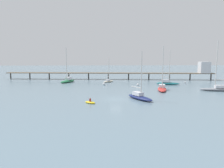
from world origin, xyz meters
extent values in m
plane|color=slate|center=(0.00, 0.00, 0.00)|extent=(400.00, 400.00, 0.00)
cube|color=brown|center=(0.00, 41.82, 2.69)|extent=(87.21, 12.69, 0.30)
cylinder|color=#38332D|center=(-42.42, 46.24, 1.27)|extent=(0.50, 0.50, 2.54)
cylinder|color=#38332D|center=(-33.94, 45.36, 1.27)|extent=(0.50, 0.50, 2.54)
cylinder|color=#38332D|center=(-25.45, 44.47, 1.27)|extent=(0.50, 0.50, 2.54)
cylinder|color=#38332D|center=(-16.97, 43.59, 1.27)|extent=(0.50, 0.50, 2.54)
cylinder|color=#38332D|center=(-8.48, 42.70, 1.27)|extent=(0.50, 0.50, 2.54)
cylinder|color=#38332D|center=(0.00, 41.82, 1.27)|extent=(0.50, 0.50, 2.54)
cylinder|color=#38332D|center=(8.48, 40.94, 1.27)|extent=(0.50, 0.50, 2.54)
cylinder|color=#38332D|center=(16.97, 40.05, 1.27)|extent=(0.50, 0.50, 2.54)
cylinder|color=#38332D|center=(25.45, 39.17, 1.27)|extent=(0.50, 0.50, 2.54)
cylinder|color=#38332D|center=(33.94, 38.28, 1.27)|extent=(0.50, 0.50, 2.54)
cylinder|color=#38332D|center=(42.42, 37.40, 1.27)|extent=(0.50, 0.50, 2.54)
cube|color=silver|center=(39.47, 37.71, 5.16)|extent=(4.36, 4.36, 4.65)
ellipsoid|color=red|center=(14.08, 11.74, 0.35)|extent=(4.82, 9.87, 0.69)
cube|color=silver|center=(14.29, 12.48, 1.12)|extent=(2.24, 2.80, 0.85)
cylinder|color=silver|center=(13.96, 11.28, 6.53)|extent=(0.24, 0.24, 11.68)
cylinder|color=silver|center=(14.43, 13.00, 2.79)|extent=(1.12, 3.48, 0.19)
ellipsoid|color=gray|center=(28.86, 9.68, 0.41)|extent=(9.41, 3.58, 0.82)
cube|color=silver|center=(29.58, 9.55, 1.22)|extent=(2.72, 1.84, 0.79)
cylinder|color=silver|center=(28.41, 9.76, 7.34)|extent=(0.23, 0.23, 13.04)
cylinder|color=silver|center=(30.35, 9.42, 3.17)|extent=(3.92, 0.85, 0.18)
ellipsoid|color=beige|center=(-0.40, 31.90, 0.27)|extent=(4.86, 5.67, 0.54)
cube|color=silver|center=(-0.70, 31.52, 0.77)|extent=(1.95, 2.11, 0.46)
cylinder|color=silver|center=(-0.21, 32.14, 4.80)|extent=(0.19, 0.19, 8.53)
cylinder|color=silver|center=(-0.95, 31.20, 2.08)|extent=(1.59, 1.98, 0.15)
ellipsoid|color=navy|center=(5.32, -0.78, 0.41)|extent=(5.54, 8.10, 0.82)
cube|color=silver|center=(5.02, -0.21, 1.22)|extent=(2.40, 2.78, 0.78)
cylinder|color=silver|center=(5.50, -1.13, 5.70)|extent=(0.22, 0.22, 9.75)
cylinder|color=silver|center=(4.68, 0.47, 2.58)|extent=(1.79, 3.29, 0.17)
ellipsoid|color=#1E727A|center=(19.56, 23.35, 0.42)|extent=(7.99, 4.21, 0.83)
cube|color=silver|center=(18.96, 23.54, 1.31)|extent=(2.57, 2.01, 0.95)
cylinder|color=silver|center=(19.93, 23.24, 6.32)|extent=(0.21, 0.21, 10.98)
cylinder|color=silver|center=(18.44, 23.70, 2.81)|extent=(3.03, 1.08, 0.17)
ellipsoid|color=#287F4C|center=(-15.62, 31.78, 0.46)|extent=(5.54, 8.55, 0.92)
cube|color=silver|center=(-15.33, 32.39, 1.43)|extent=(2.46, 2.99, 1.02)
cylinder|color=silver|center=(-15.80, 31.39, 6.87)|extent=(0.22, 0.22, 11.91)
cylinder|color=silver|center=(-15.08, 32.90, 3.06)|extent=(1.59, 3.09, 0.18)
ellipsoid|color=yellow|center=(-5.47, -3.91, 0.17)|extent=(2.72, 2.63, 0.35)
cylinder|color=maroon|center=(-5.47, -3.91, 0.62)|extent=(0.51, 0.51, 0.55)
sphere|color=tan|center=(-5.47, -3.91, 1.02)|extent=(0.24, 0.24, 0.24)
sphere|color=silver|center=(8.73, 20.64, 0.39)|extent=(0.78, 0.78, 0.78)
sphere|color=silver|center=(-2.19, 23.46, 0.43)|extent=(0.87, 0.87, 0.87)
sphere|color=silver|center=(26.96, 26.59, 0.31)|extent=(0.61, 0.61, 0.61)
camera|label=1|loc=(-3.30, -44.82, 9.17)|focal=32.87mm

